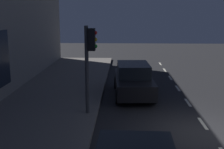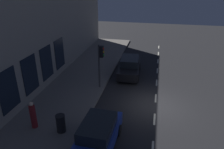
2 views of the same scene
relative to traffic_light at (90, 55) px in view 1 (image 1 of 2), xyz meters
The scene contains 5 objects.
ground_plane 5.20m from the traffic_light, 159.41° to the left, with size 60.00×60.00×0.00m, color #232326.
sidewalk 3.50m from the traffic_light, 39.08° to the left, with size 4.50×32.00×0.15m.
lane_centre_line 4.98m from the traffic_light, behind, with size 0.12×27.20×0.01m.
traffic_light is the anchor object (origin of this frame).
parked_car_1 4.00m from the traffic_light, 119.64° to the right, with size 2.01×4.44×1.58m.
Camera 1 is at (2.99, 9.44, 4.06)m, focal length 47.04 mm.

